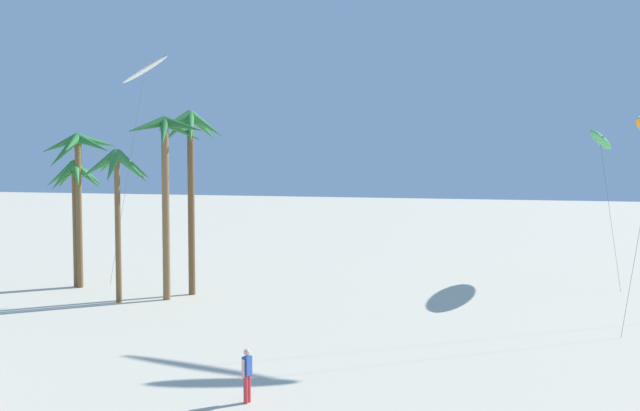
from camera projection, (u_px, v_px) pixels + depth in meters
name	position (u px, v px, depth m)	size (l,w,h in m)	color
palm_tree_0	(117.00, 177.00, 38.88)	(4.03, 4.02, 8.22)	brown
palm_tree_1	(78.00, 160.00, 43.39)	(4.88, 4.54, 9.23)	brown
palm_tree_2	(75.00, 184.00, 43.86)	(3.78, 3.84, 7.65)	brown
palm_tree_3	(165.00, 151.00, 39.55)	(4.62, 4.10, 10.00)	olive
palm_tree_4	(190.00, 147.00, 41.10)	(3.90, 3.89, 10.42)	brown
flying_kite_3	(600.00, 140.00, 45.36)	(1.98, 9.11, 9.62)	green
flying_kite_4	(144.00, 70.00, 51.46)	(5.36, 8.87, 15.06)	white
person_near_right	(247.00, 373.00, 22.94)	(0.25, 0.50, 1.72)	red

